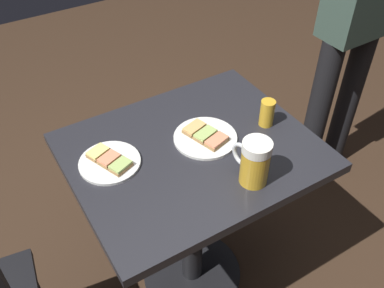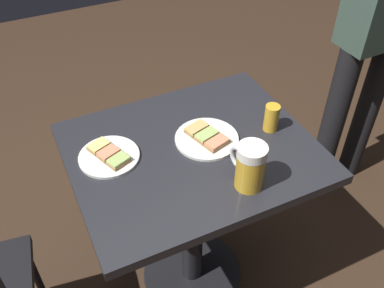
# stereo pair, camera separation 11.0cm
# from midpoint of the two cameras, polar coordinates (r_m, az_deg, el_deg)

# --- Properties ---
(ground_plane) EXTENTS (6.00, 6.00, 0.00)m
(ground_plane) POSITION_cam_midpoint_polar(r_m,az_deg,el_deg) (2.06, -1.59, -16.77)
(ground_plane) COLOR #382619
(cafe_table) EXTENTS (0.82, 0.67, 0.78)m
(cafe_table) POSITION_cam_midpoint_polar(r_m,az_deg,el_deg) (1.58, -2.00, -5.27)
(cafe_table) COLOR black
(cafe_table) RESTS_ON ground_plane
(plate_near) EXTENTS (0.22, 0.22, 0.03)m
(plate_near) POSITION_cam_midpoint_polar(r_m,az_deg,el_deg) (1.49, -0.34, 0.90)
(plate_near) COLOR white
(plate_near) RESTS_ON cafe_table
(plate_far) EXTENTS (0.20, 0.20, 0.03)m
(plate_far) POSITION_cam_midpoint_polar(r_m,az_deg,el_deg) (1.43, -13.02, -2.34)
(plate_far) COLOR white
(plate_far) RESTS_ON cafe_table
(beer_mug) EXTENTS (0.09, 0.14, 0.16)m
(beer_mug) POSITION_cam_midpoint_polar(r_m,az_deg,el_deg) (1.30, 5.85, -2.43)
(beer_mug) COLOR gold
(beer_mug) RESTS_ON cafe_table
(beer_glass_small) EXTENTS (0.05, 0.05, 0.10)m
(beer_glass_small) POSITION_cam_midpoint_polar(r_m,az_deg,el_deg) (1.54, 7.89, 4.03)
(beer_glass_small) COLOR gold
(beer_glass_small) RESTS_ON cafe_table
(patron_standing) EXTENTS (0.33, 0.19, 1.62)m
(patron_standing) POSITION_cam_midpoint_polar(r_m,az_deg,el_deg) (2.06, 19.76, 16.10)
(patron_standing) COLOR black
(patron_standing) RESTS_ON ground_plane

